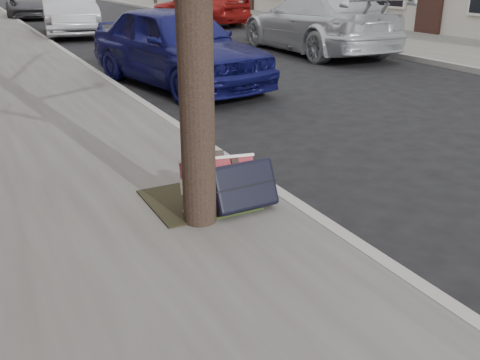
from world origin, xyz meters
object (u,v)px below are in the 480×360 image
suitcase_navy (242,186)px  car_near_mid (69,11)px  suitcase_red (218,184)px  car_near_front (177,46)px

suitcase_navy → car_near_mid: (1.51, 14.88, 0.40)m
suitcase_red → car_near_mid: 14.87m
car_near_front → suitcase_red: bearing=-118.3°
car_near_front → car_near_mid: size_ratio=0.94×
suitcase_red → suitcase_navy: 0.20m
car_near_front → car_near_mid: (-0.13, 9.22, 0.02)m
suitcase_navy → car_near_mid: bearing=82.4°
suitcase_navy → car_near_front: bearing=72.0°
suitcase_red → car_near_mid: car_near_mid is taller
suitcase_navy → car_near_mid: size_ratio=0.13×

